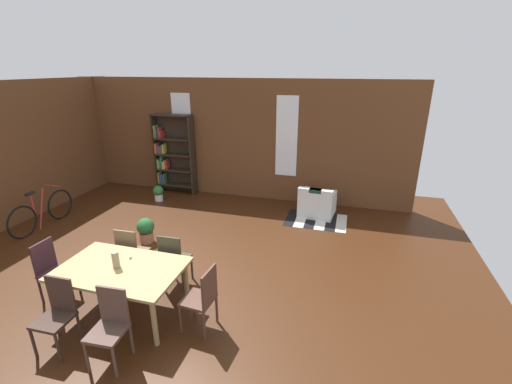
{
  "coord_description": "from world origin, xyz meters",
  "views": [
    {
      "loc": [
        3.03,
        -4.18,
        3.39
      ],
      "look_at": [
        1.38,
        1.69,
        1.15
      ],
      "focal_mm": 24.06,
      "sensor_mm": 36.0,
      "label": 1
    }
  ],
  "objects_px": {
    "dining_chair_near_left": "(57,312)",
    "armchair_white": "(317,204)",
    "potted_plant_corner": "(146,229)",
    "vase_on_table": "(116,260)",
    "bicycle_second": "(42,212)",
    "bookshelf_tall": "(172,154)",
    "dining_chair_head_left": "(52,269)",
    "dining_chair_far_right": "(174,258)",
    "dining_table": "(121,273)",
    "dining_chair_far_left": "(131,252)",
    "dining_chair_head_right": "(203,297)",
    "potted_plant_by_shelf": "(158,193)",
    "dining_chair_near_right": "(110,324)"
  },
  "relations": [
    {
      "from": "dining_chair_head_left",
      "to": "bookshelf_tall",
      "type": "height_order",
      "value": "bookshelf_tall"
    },
    {
      "from": "dining_chair_head_left",
      "to": "dining_chair_head_right",
      "type": "bearing_deg",
      "value": -0.18
    },
    {
      "from": "armchair_white",
      "to": "dining_chair_near_right",
      "type": "bearing_deg",
      "value": -110.65
    },
    {
      "from": "vase_on_table",
      "to": "dining_chair_far_right",
      "type": "bearing_deg",
      "value": 59.94
    },
    {
      "from": "dining_table",
      "to": "dining_chair_near_right",
      "type": "xyz_separation_m",
      "value": [
        0.38,
        -0.77,
        -0.16
      ]
    },
    {
      "from": "armchair_white",
      "to": "dining_chair_far_left",
      "type": "bearing_deg",
      "value": -127.27
    },
    {
      "from": "dining_chair_near_right",
      "to": "armchair_white",
      "type": "distance_m",
      "value": 5.41
    },
    {
      "from": "vase_on_table",
      "to": "bicycle_second",
      "type": "height_order",
      "value": "vase_on_table"
    },
    {
      "from": "armchair_white",
      "to": "bicycle_second",
      "type": "bearing_deg",
      "value": -158.27
    },
    {
      "from": "dining_chair_near_left",
      "to": "dining_table",
      "type": "bearing_deg",
      "value": 63.13
    },
    {
      "from": "bookshelf_tall",
      "to": "potted_plant_by_shelf",
      "type": "bearing_deg",
      "value": -94.21
    },
    {
      "from": "dining_chair_near_right",
      "to": "potted_plant_by_shelf",
      "type": "height_order",
      "value": "dining_chair_near_right"
    },
    {
      "from": "dining_chair_far_left",
      "to": "dining_chair_near_left",
      "type": "height_order",
      "value": "same"
    },
    {
      "from": "dining_chair_near_left",
      "to": "dining_chair_near_right",
      "type": "distance_m",
      "value": 0.77
    },
    {
      "from": "dining_table",
      "to": "dining_chair_head_left",
      "type": "relative_size",
      "value": 1.82
    },
    {
      "from": "armchair_white",
      "to": "potted_plant_by_shelf",
      "type": "relative_size",
      "value": 2.11
    },
    {
      "from": "bookshelf_tall",
      "to": "armchair_white",
      "type": "relative_size",
      "value": 2.5
    },
    {
      "from": "dining_chair_near_right",
      "to": "bookshelf_tall",
      "type": "bearing_deg",
      "value": 111.51
    },
    {
      "from": "dining_table",
      "to": "potted_plant_by_shelf",
      "type": "xyz_separation_m",
      "value": [
        -1.89,
        4.09,
        -0.44
      ]
    },
    {
      "from": "bicycle_second",
      "to": "potted_plant_by_shelf",
      "type": "relative_size",
      "value": 4.15
    },
    {
      "from": "vase_on_table",
      "to": "bicycle_second",
      "type": "xyz_separation_m",
      "value": [
        -3.46,
        1.97,
        -0.52
      ]
    },
    {
      "from": "dining_chair_far_left",
      "to": "dining_chair_near_right",
      "type": "height_order",
      "value": "same"
    },
    {
      "from": "vase_on_table",
      "to": "potted_plant_corner",
      "type": "bearing_deg",
      "value": 113.48
    },
    {
      "from": "dining_chair_near_left",
      "to": "dining_chair_head_left",
      "type": "height_order",
      "value": "same"
    },
    {
      "from": "dining_chair_head_left",
      "to": "armchair_white",
      "type": "relative_size",
      "value": 1.08
    },
    {
      "from": "dining_chair_far_right",
      "to": "dining_chair_far_left",
      "type": "bearing_deg",
      "value": -180.0
    },
    {
      "from": "dining_chair_head_left",
      "to": "dining_chair_head_right",
      "type": "relative_size",
      "value": 1.0
    },
    {
      "from": "dining_chair_far_right",
      "to": "dining_chair_head_left",
      "type": "xyz_separation_m",
      "value": [
        -1.63,
        -0.77,
        0.0
      ]
    },
    {
      "from": "dining_chair_near_left",
      "to": "potted_plant_corner",
      "type": "xyz_separation_m",
      "value": [
        -0.52,
        2.74,
        -0.23
      ]
    },
    {
      "from": "bicycle_second",
      "to": "dining_chair_head_left",
      "type": "bearing_deg",
      "value": -40.82
    },
    {
      "from": "dining_chair_near_left",
      "to": "bookshelf_tall",
      "type": "relative_size",
      "value": 0.43
    },
    {
      "from": "dining_chair_head_right",
      "to": "dining_chair_head_left",
      "type": "bearing_deg",
      "value": 179.82
    },
    {
      "from": "dining_chair_head_left",
      "to": "potted_plant_corner",
      "type": "distance_m",
      "value": 2.01
    },
    {
      "from": "dining_chair_near_right",
      "to": "potted_plant_by_shelf",
      "type": "relative_size",
      "value": 2.28
    },
    {
      "from": "dining_chair_far_right",
      "to": "dining_chair_near_right",
      "type": "xyz_separation_m",
      "value": [
        -0.01,
        -1.54,
        0.0
      ]
    },
    {
      "from": "dining_chair_head_right",
      "to": "potted_plant_by_shelf",
      "type": "xyz_separation_m",
      "value": [
        -3.12,
        4.09,
        -0.29
      ]
    },
    {
      "from": "potted_plant_corner",
      "to": "dining_chair_head_left",
      "type": "bearing_deg",
      "value": -99.41
    },
    {
      "from": "vase_on_table",
      "to": "dining_chair_far_left",
      "type": "distance_m",
      "value": 0.91
    },
    {
      "from": "dining_chair_far_right",
      "to": "dining_chair_near_left",
      "type": "distance_m",
      "value": 1.73
    },
    {
      "from": "vase_on_table",
      "to": "dining_chair_near_left",
      "type": "xyz_separation_m",
      "value": [
        -0.34,
        -0.77,
        -0.36
      ]
    },
    {
      "from": "dining_chair_far_left",
      "to": "bookshelf_tall",
      "type": "height_order",
      "value": "bookshelf_tall"
    },
    {
      "from": "dining_chair_near_left",
      "to": "armchair_white",
      "type": "height_order",
      "value": "dining_chair_near_left"
    },
    {
      "from": "dining_chair_far_right",
      "to": "potted_plant_corner",
      "type": "bearing_deg",
      "value": 137.36
    },
    {
      "from": "dining_chair_far_left",
      "to": "armchair_white",
      "type": "bearing_deg",
      "value": 52.73
    },
    {
      "from": "dining_table",
      "to": "armchair_white",
      "type": "height_order",
      "value": "armchair_white"
    },
    {
      "from": "dining_chair_far_right",
      "to": "dining_chair_head_right",
      "type": "bearing_deg",
      "value": -42.6
    },
    {
      "from": "dining_table",
      "to": "dining_chair_head_right",
      "type": "height_order",
      "value": "dining_chair_head_right"
    },
    {
      "from": "dining_chair_far_right",
      "to": "dining_table",
      "type": "bearing_deg",
      "value": -116.91
    },
    {
      "from": "dining_chair_near_left",
      "to": "potted_plant_by_shelf",
      "type": "bearing_deg",
      "value": 107.15
    },
    {
      "from": "dining_chair_head_right",
      "to": "bookshelf_tall",
      "type": "distance_m",
      "value": 5.77
    }
  ]
}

